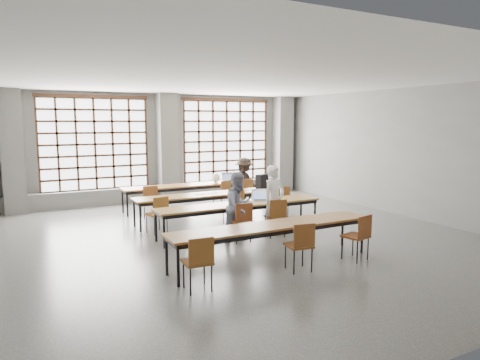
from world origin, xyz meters
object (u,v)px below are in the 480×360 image
Objects in this scene: chair_near_left at (199,258)px; desk_row_b at (210,196)px; desk_row_d at (272,228)px; green_box at (237,201)px; red_pouch at (197,259)px; chair_near_mid at (301,242)px; chair_near_right at (359,233)px; chair_mid_centre at (235,203)px; plastic_bag at (216,178)px; laptop_front at (260,198)px; chair_mid_right at (281,199)px; desk_row_c at (240,206)px; student_male at (274,201)px; chair_back_right at (246,190)px; student_back at (244,182)px; desk_row_a at (189,187)px; phone at (249,203)px; chair_back_mid at (223,192)px; laptop_back at (228,179)px; chair_back_left at (149,198)px; student_female at (239,207)px; chair_front_left at (242,218)px; chair_front_right at (276,214)px; chair_mid_left at (158,211)px.

desk_row_b is at bearing 64.34° from chair_near_left.
desk_row_b is at bearing 84.56° from desk_row_d.
green_box is 1.25× the size of red_pouch.
chair_near_right is at bearing 0.04° from chair_near_mid.
desk_row_b is 0.77m from chair_mid_centre.
laptop_front is at bearing -95.99° from plastic_bag.
chair_mid_right is at bearing 80.17° from chair_near_right.
plastic_bag reaches higher than desk_row_c.
chair_near_mid is at bearing -125.39° from student_male.
chair_back_right reaches higher than desk_row_d.
desk_row_d is 5.33m from student_back.
desk_row_a is 2.47× the size of student_male.
chair_near_left is at bearing -93.02° from red_pouch.
green_box is (-1.66, -2.75, 0.03)m from student_back.
chair_mid_right reaches higher than desk_row_c.
desk_row_b is 30.77× the size of phone.
laptop_back reaches higher than chair_back_mid.
desk_row_d is at bearing -104.33° from chair_mid_centre.
desk_row_c is at bearing -120.60° from chair_back_right.
chair_back_left and chair_back_right have the same top height.
desk_row_c is 3.47m from chair_near_left.
laptop_front is 2.23× the size of red_pouch.
chair_back_right is 0.58× the size of student_female.
phone is at bearing 47.77° from chair_front_left.
chair_front_left is at bearing -115.52° from desk_row_c.
laptop_back is (1.04, 2.52, 0.25)m from chair_mid_centre.
chair_mid_centre is 1.05m from phone.
chair_near_mid is at bearing -94.08° from green_box.
chair_mid_centre is at bearing -125.37° from chair_back_right.
student_male is at bearing 69.09° from chair_near_mid.
chair_near_mid is (-0.16, -4.27, -0.13)m from desk_row_b.
student_male is at bearing -101.06° from laptop_back.
desk_row_a is at bearing -176.82° from plastic_bag.
chair_mid_centre and chair_front_left have the same top height.
chair_front_right and chair_near_right have the same top height.
chair_back_right is (2.03, 4.80, -0.13)m from desk_row_d.
red_pouch is (-1.89, 0.08, -0.04)m from chair_near_mid.
student_male is at bearing -94.27° from chair_back_mid.
chair_mid_centre is 2.30× the size of laptop_back.
laptop_back is at bearing 64.45° from student_male.
chair_front_right reaches higher than desk_row_b.
chair_back_right is at bearing 42.30° from student_female.
desk_row_a is at bearing 147.73° from student_back.
laptop_front reaches higher than green_box.
chair_mid_centre is (-1.26, -1.78, 0.00)m from chair_back_right.
chair_mid_left and chair_mid_centre have the same top height.
chair_front_right is 3.52× the size of green_box.
chair_near_mid is 1.97× the size of laptop_front.
student_female is at bearing 165.52° from student_male.
green_box is (-0.06, -3.25, 0.11)m from desk_row_a.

